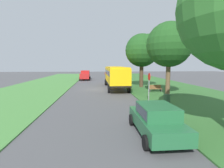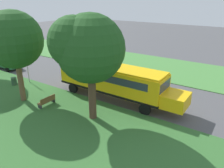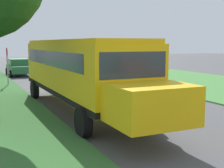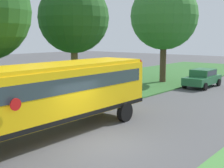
% 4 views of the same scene
% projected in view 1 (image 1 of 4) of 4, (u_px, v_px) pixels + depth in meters
% --- Properties ---
extents(ground_plane, '(120.00, 120.00, 0.00)m').
position_uv_depth(ground_plane, '(97.00, 89.00, 24.86)').
color(ground_plane, '#4C4C4F').
extents(grass_verge, '(12.00, 80.00, 0.08)m').
position_uv_depth(grass_verge, '(165.00, 88.00, 25.73)').
color(grass_verge, '#33662D').
rests_on(grass_verge, ground).
extents(grass_far_side, '(10.00, 80.00, 0.07)m').
position_uv_depth(grass_far_side, '(32.00, 90.00, 24.06)').
color(grass_far_side, '#47843D').
rests_on(grass_far_side, ground).
extents(school_bus, '(2.85, 12.42, 3.16)m').
position_uv_depth(school_bus, '(116.00, 75.00, 25.42)').
color(school_bus, yellow).
rests_on(school_bus, ground).
extents(car_green_nearest, '(2.02, 4.40, 1.56)m').
position_uv_depth(car_green_nearest, '(156.00, 118.00, 8.59)').
color(car_green_nearest, '#236038').
rests_on(car_green_nearest, ground).
extents(pickup_truck, '(2.28, 5.40, 2.10)m').
position_uv_depth(pickup_truck, '(85.00, 75.00, 39.72)').
color(pickup_truck, '#B21E1E').
rests_on(pickup_truck, ground).
extents(oak_tree_beside_bus, '(5.07, 5.07, 8.06)m').
position_uv_depth(oak_tree_beside_bus, '(144.00, 49.00, 25.88)').
color(oak_tree_beside_bus, '#4C3826').
rests_on(oak_tree_beside_bus, ground).
extents(oak_tree_roadside_mid, '(4.88, 4.88, 8.09)m').
position_uv_depth(oak_tree_roadside_mid, '(170.00, 45.00, 18.95)').
color(oak_tree_roadside_mid, brown).
rests_on(oak_tree_roadside_mid, ground).
extents(stop_sign, '(0.08, 0.68, 2.74)m').
position_uv_depth(stop_sign, '(149.00, 84.00, 15.72)').
color(stop_sign, gray).
rests_on(stop_sign, ground).
extents(park_bench, '(1.60, 0.51, 0.92)m').
position_uv_depth(park_bench, '(155.00, 88.00, 22.12)').
color(park_bench, brown).
rests_on(park_bench, ground).
extents(trash_bin, '(0.56, 0.56, 0.90)m').
position_uv_depth(trash_bin, '(167.00, 99.00, 15.32)').
color(trash_bin, '#2D4C33').
rests_on(trash_bin, ground).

